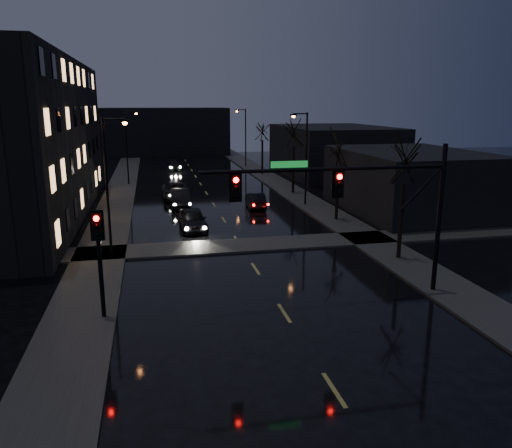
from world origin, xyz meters
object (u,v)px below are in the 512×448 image
oncoming_car_a (193,219)px  oncoming_car_b (180,198)px  oncoming_car_c (176,191)px  oncoming_car_d (175,165)px  lead_car (255,200)px

oncoming_car_a → oncoming_car_b: size_ratio=0.96×
oncoming_car_c → oncoming_car_d: size_ratio=1.14×
oncoming_car_c → lead_car: oncoming_car_c is taller
oncoming_car_a → oncoming_car_b: bearing=91.2°
oncoming_car_b → oncoming_car_c: oncoming_car_b is taller
lead_car → oncoming_car_a: bearing=52.3°
oncoming_car_c → oncoming_car_b: bearing=-87.7°
oncoming_car_a → lead_car: bearing=46.8°
oncoming_car_b → oncoming_car_d: 25.07m
oncoming_car_d → lead_car: (5.52, -26.82, 0.00)m
oncoming_car_a → lead_car: size_ratio=1.11×
lead_car → oncoming_car_d: bearing=-74.2°
oncoming_car_c → oncoming_car_d: (0.96, 21.03, -0.06)m
oncoming_car_c → oncoming_car_d: bearing=86.7°
oncoming_car_b → oncoming_car_c: (-0.22, 4.02, -0.04)m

